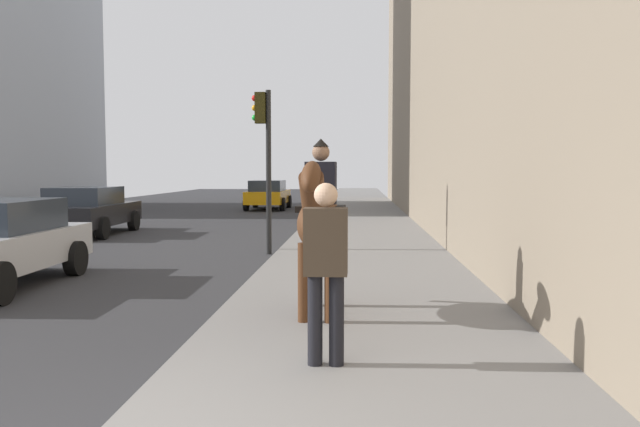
{
  "coord_description": "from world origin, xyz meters",
  "views": [
    {
      "loc": [
        -3.7,
        -1.8,
        1.94
      ],
      "look_at": [
        4.0,
        -1.35,
        1.4
      ],
      "focal_mm": 35.08,
      "sensor_mm": 36.0,
      "label": 1
    }
  ],
  "objects_px": {
    "mounted_horse_near": "(320,220)",
    "pedestrian_greeting": "(326,261)",
    "car_far_lane": "(268,194)",
    "traffic_light_near_curb": "(265,145)",
    "car_near_lane": "(88,210)"
  },
  "relations": [
    {
      "from": "traffic_light_near_curb",
      "to": "car_far_lane",
      "type": "bearing_deg",
      "value": 7.89
    },
    {
      "from": "car_near_lane",
      "to": "car_far_lane",
      "type": "distance_m",
      "value": 13.06
    },
    {
      "from": "pedestrian_greeting",
      "to": "car_far_lane",
      "type": "xyz_separation_m",
      "value": [
        25.0,
        4.11,
        -0.34
      ]
    },
    {
      "from": "mounted_horse_near",
      "to": "pedestrian_greeting",
      "type": "distance_m",
      "value": 2.03
    },
    {
      "from": "pedestrian_greeting",
      "to": "car_far_lane",
      "type": "distance_m",
      "value": 25.34
    },
    {
      "from": "mounted_horse_near",
      "to": "traffic_light_near_curb",
      "type": "relative_size",
      "value": 0.59
    },
    {
      "from": "car_near_lane",
      "to": "traffic_light_near_curb",
      "type": "relative_size",
      "value": 1.16
    },
    {
      "from": "traffic_light_near_curb",
      "to": "pedestrian_greeting",
      "type": "bearing_deg",
      "value": -167.89
    },
    {
      "from": "car_far_lane",
      "to": "traffic_light_near_curb",
      "type": "distance_m",
      "value": 16.76
    },
    {
      "from": "pedestrian_greeting",
      "to": "car_near_lane",
      "type": "height_order",
      "value": "pedestrian_greeting"
    },
    {
      "from": "pedestrian_greeting",
      "to": "car_near_lane",
      "type": "distance_m",
      "value": 14.68
    },
    {
      "from": "pedestrian_greeting",
      "to": "traffic_light_near_curb",
      "type": "height_order",
      "value": "traffic_light_near_curb"
    },
    {
      "from": "mounted_horse_near",
      "to": "traffic_light_near_curb",
      "type": "distance_m",
      "value": 6.8
    },
    {
      "from": "pedestrian_greeting",
      "to": "car_far_lane",
      "type": "relative_size",
      "value": 0.4
    },
    {
      "from": "car_far_lane",
      "to": "traffic_light_near_curb",
      "type": "xyz_separation_m",
      "value": [
        -16.51,
        -2.29,
        1.76
      ]
    }
  ]
}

